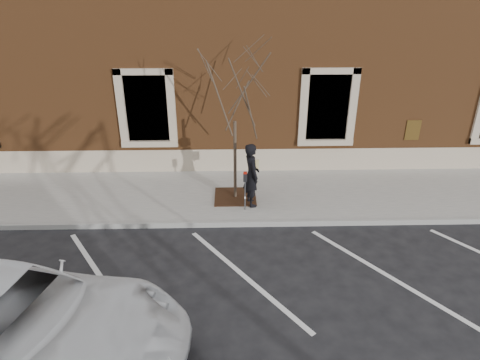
{
  "coord_description": "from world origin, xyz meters",
  "views": [
    {
      "loc": [
        -0.26,
        -9.55,
        5.72
      ],
      "look_at": [
        0.0,
        0.6,
        1.1
      ],
      "focal_mm": 30.0,
      "sensor_mm": 36.0,
      "label": 1
    }
  ],
  "objects_px": {
    "man": "(252,175)",
    "sapling": "(235,98)",
    "white_truck": "(1,328)",
    "parking_meter": "(245,184)"
  },
  "relations": [
    {
      "from": "man",
      "to": "sapling",
      "type": "distance_m",
      "value": 2.22
    },
    {
      "from": "man",
      "to": "white_truck",
      "type": "bearing_deg",
      "value": 128.29
    },
    {
      "from": "sapling",
      "to": "white_truck",
      "type": "bearing_deg",
      "value": -122.94
    },
    {
      "from": "sapling",
      "to": "white_truck",
      "type": "relative_size",
      "value": 0.71
    },
    {
      "from": "man",
      "to": "sapling",
      "type": "height_order",
      "value": "sapling"
    },
    {
      "from": "parking_meter",
      "to": "white_truck",
      "type": "height_order",
      "value": "white_truck"
    },
    {
      "from": "man",
      "to": "parking_meter",
      "type": "height_order",
      "value": "man"
    },
    {
      "from": "man",
      "to": "parking_meter",
      "type": "relative_size",
      "value": 1.6
    },
    {
      "from": "man",
      "to": "white_truck",
      "type": "height_order",
      "value": "man"
    },
    {
      "from": "white_truck",
      "to": "man",
      "type": "bearing_deg",
      "value": -25.36
    }
  ]
}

